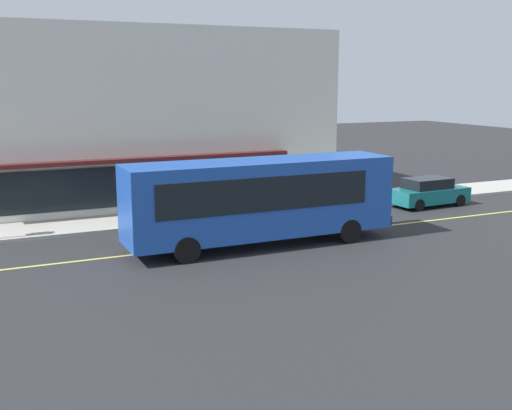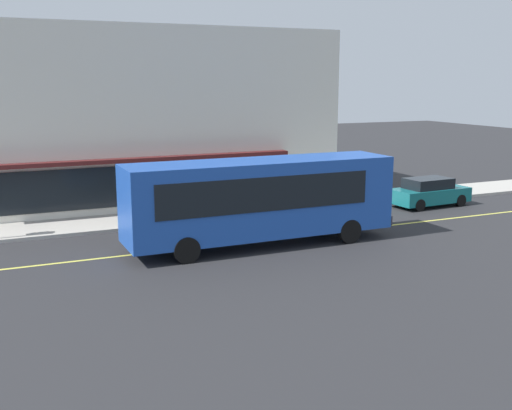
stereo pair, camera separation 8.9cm
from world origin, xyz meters
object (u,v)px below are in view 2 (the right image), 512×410
object	(u,v)px
bus	(261,198)
car_teal	(429,192)
pedestrian_at_corner	(301,188)
pedestrian_waiting	(178,199)

from	to	relation	value
bus	car_teal	size ratio (longest dim) A/B	2.54
car_teal	pedestrian_at_corner	xyz separation A→B (m)	(-6.83, 1.74, 0.47)
car_teal	pedestrian_waiting	distance (m)	13.45
bus	pedestrian_at_corner	xyz separation A→B (m)	(4.69, 5.39, -0.78)
car_teal	pedestrian_at_corner	world-z (taller)	pedestrian_at_corner
bus	pedestrian_waiting	bearing A→B (deg)	107.54
car_teal	pedestrian_waiting	bearing A→B (deg)	171.51
pedestrian_waiting	bus	bearing A→B (deg)	-72.46
bus	car_teal	xyz separation A→B (m)	(11.52, 3.65, -1.24)
pedestrian_waiting	pedestrian_at_corner	size ratio (longest dim) A/B	0.89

